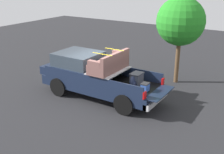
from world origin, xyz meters
name	(u,v)px	position (x,y,z in m)	size (l,w,h in m)	color
ground_plane	(101,97)	(0.00, 0.00, 0.00)	(40.00, 40.00, 0.00)	#262628
pickup_truck	(94,75)	(0.39, 0.00, 1.00)	(6.05, 2.09, 2.23)	#162138
tree_background	(181,22)	(-2.21, -3.72, 3.16)	(2.39, 2.39, 4.37)	brown
trash_can	(84,61)	(3.21, -2.88, 0.50)	(0.60, 0.60, 0.98)	#1E592D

